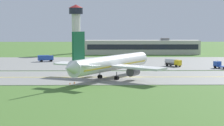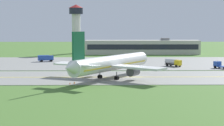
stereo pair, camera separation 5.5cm
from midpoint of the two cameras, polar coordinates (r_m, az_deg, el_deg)
ground_plane at (r=103.27m, az=3.35°, el=-2.19°), size 500.00×500.00×0.00m
taxiway_strip at (r=103.27m, az=3.35°, el=-2.16°), size 240.00×28.00×0.10m
apron_pad at (r=145.78m, az=6.07°, el=0.05°), size 140.00×52.00×0.10m
taxiway_centreline at (r=103.26m, az=3.35°, el=-2.13°), size 220.00×0.60×0.01m
airplane_lead at (r=99.80m, az=-0.11°, el=-0.06°), size 29.49×35.35×12.70m
service_truck_baggage at (r=151.44m, az=-10.04°, el=0.76°), size 6.34×3.86×2.60m
service_truck_catering at (r=132.52m, az=9.26°, el=0.11°), size 5.62×5.76×2.65m
service_truck_pushback at (r=129.26m, az=16.08°, el=-0.32°), size 4.87×6.60×2.59m
terminal_building at (r=191.25m, az=4.63°, el=2.40°), size 57.59×8.36×8.29m
control_tower at (r=197.87m, az=-5.45°, el=5.93°), size 7.60×7.60×25.45m
traffic_cone_near_edge at (r=91.66m, az=-5.72°, el=-2.99°), size 0.44×0.44×0.60m
traffic_cone_mid_edge at (r=90.60m, az=-6.38°, el=-3.10°), size 0.44×0.44×0.60m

